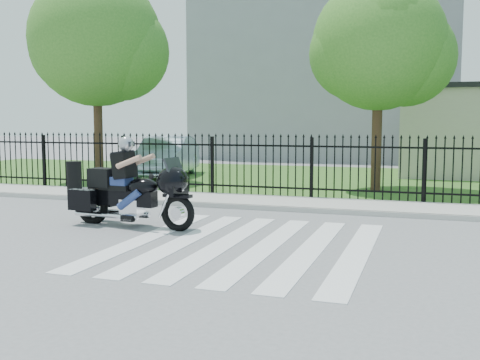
% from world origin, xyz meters
% --- Properties ---
extents(ground, '(120.00, 120.00, 0.00)m').
position_xyz_m(ground, '(0.00, 0.00, 0.00)').
color(ground, slate).
rests_on(ground, ground).
extents(crosswalk, '(5.00, 5.50, 0.01)m').
position_xyz_m(crosswalk, '(0.00, 0.00, 0.01)').
color(crosswalk, silver).
rests_on(crosswalk, ground).
extents(sidewalk, '(40.00, 2.00, 0.12)m').
position_xyz_m(sidewalk, '(0.00, 5.00, 0.06)').
color(sidewalk, '#ADAAA3').
rests_on(sidewalk, ground).
extents(curb, '(40.00, 0.12, 0.12)m').
position_xyz_m(curb, '(0.00, 4.00, 0.06)').
color(curb, '#ADAAA3').
rests_on(curb, ground).
extents(grass_strip, '(40.00, 12.00, 0.02)m').
position_xyz_m(grass_strip, '(0.00, 12.00, 0.01)').
color(grass_strip, '#2B5F20').
rests_on(grass_strip, ground).
extents(iron_fence, '(26.00, 0.04, 1.80)m').
position_xyz_m(iron_fence, '(0.00, 6.00, 0.90)').
color(iron_fence, black).
rests_on(iron_fence, ground).
extents(tree_left, '(4.80, 4.80, 7.58)m').
position_xyz_m(tree_left, '(-8.50, 8.50, 5.17)').
color(tree_left, '#382316').
rests_on(tree_left, ground).
extents(tree_mid, '(4.20, 4.20, 6.78)m').
position_xyz_m(tree_mid, '(1.50, 9.00, 4.67)').
color(tree_mid, '#382316').
rests_on(tree_mid, ground).
extents(building_tall, '(15.00, 10.00, 12.00)m').
position_xyz_m(building_tall, '(-3.00, 26.00, 6.00)').
color(building_tall, gray).
rests_on(building_tall, ground).
extents(motorcycle_rider, '(2.98, 1.09, 1.97)m').
position_xyz_m(motorcycle_rider, '(-2.92, 0.98, 0.81)').
color(motorcycle_rider, black).
rests_on(motorcycle_rider, ground).
extents(parked_car, '(2.66, 5.19, 1.63)m').
position_xyz_m(parked_car, '(-6.87, 10.82, 0.83)').
color(parked_car, '#A2B9CC').
rests_on(parked_car, grass_strip).
extents(litter_bin, '(0.56, 0.56, 0.97)m').
position_xyz_m(litter_bin, '(-6.64, 4.30, 0.61)').
color(litter_bin, black).
rests_on(litter_bin, sidewalk).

